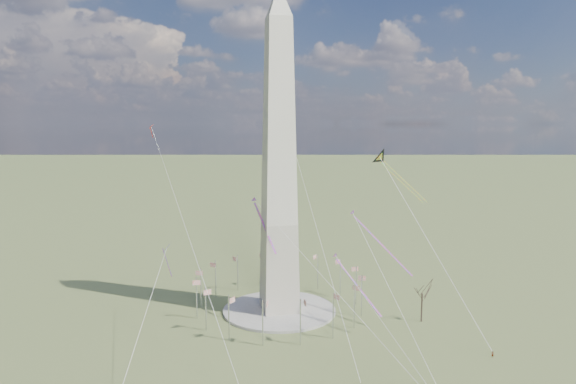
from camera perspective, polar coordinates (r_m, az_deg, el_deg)
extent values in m
plane|color=#43572B|center=(168.51, -0.97, -13.11)|extent=(2000.00, 2000.00, 0.00)
cylinder|color=#A9A29B|center=(168.37, -0.97, -12.98)|extent=(36.00, 36.00, 0.80)
pyramid|color=beige|center=(161.80, -1.05, 20.53)|extent=(9.90, 9.90, 10.00)
cylinder|color=silver|center=(173.57, 7.57, -10.28)|extent=(0.36, 0.36, 13.00)
cube|color=red|center=(173.19, 7.44, -8.49)|extent=(2.40, 0.08, 1.50)
cylinder|color=silver|center=(181.81, 5.83, -9.42)|extent=(0.36, 0.36, 13.00)
cube|color=red|center=(181.27, 5.58, -7.73)|extent=(2.25, 0.99, 1.50)
cylinder|color=silver|center=(187.78, 3.33, -8.84)|extent=(0.36, 0.36, 13.00)
cube|color=red|center=(186.95, 2.99, -7.23)|extent=(1.75, 1.75, 1.50)
cylinder|color=silver|center=(190.83, 0.38, -8.56)|extent=(0.36, 0.36, 13.00)
cube|color=red|center=(189.62, -0.01, -7.00)|extent=(0.99, 2.25, 1.50)
cylinder|color=silver|center=(190.64, -2.70, -8.58)|extent=(0.36, 0.36, 13.00)
cube|color=red|center=(189.00, -3.10, -7.06)|extent=(0.08, 2.40, 1.50)
cylinder|color=silver|center=(187.22, -5.61, -8.92)|extent=(0.36, 0.36, 13.00)
cube|color=red|center=(185.16, -5.98, -7.41)|extent=(0.99, 2.25, 1.50)
cylinder|color=silver|center=(180.93, -8.04, -9.54)|extent=(0.36, 0.36, 13.00)
cube|color=red|center=(178.49, -8.34, -8.02)|extent=(1.75, 1.75, 1.50)
cylinder|color=silver|center=(172.49, -9.66, -10.44)|extent=(0.36, 0.36, 13.00)
cube|color=red|center=(169.76, -9.84, -8.87)|extent=(2.25, 0.99, 1.50)
cylinder|color=silver|center=(162.96, -10.12, -11.53)|extent=(0.36, 0.36, 13.00)
cube|color=red|center=(160.07, -10.13, -9.89)|extent=(2.40, 0.08, 1.50)
cylinder|color=silver|center=(153.72, -9.13, -12.70)|extent=(0.36, 0.36, 13.00)
cube|color=red|center=(150.87, -8.94, -10.96)|extent=(2.25, 0.99, 1.50)
cylinder|color=silver|center=(146.36, -6.59, -13.71)|extent=(0.36, 0.36, 13.00)
cube|color=red|center=(143.77, -6.21, -11.85)|extent=(1.75, 1.75, 1.50)
cylinder|color=silver|center=(142.36, -2.83, -14.30)|extent=(0.36, 0.36, 13.00)
cube|color=red|center=(140.22, -2.31, -12.32)|extent=(0.99, 2.25, 1.50)
cylinder|color=silver|center=(142.62, 1.38, -14.25)|extent=(0.36, 0.36, 13.00)
cube|color=red|center=(141.06, 1.91, -12.20)|extent=(0.08, 2.40, 1.50)
cylinder|color=silver|center=(147.08, 5.03, -13.58)|extent=(0.36, 0.36, 13.00)
cube|color=red|center=(146.07, 5.45, -11.53)|extent=(0.99, 2.25, 1.50)
cylinder|color=silver|center=(154.74, 7.38, -12.53)|extent=(0.36, 0.36, 13.00)
cube|color=red|center=(154.14, 7.62, -10.53)|extent=(1.75, 1.75, 1.50)
cylinder|color=silver|center=(164.10, 8.19, -11.36)|extent=(0.36, 0.36, 13.00)
cube|color=red|center=(163.71, 8.23, -9.45)|extent=(2.25, 0.99, 1.50)
cylinder|color=#49362C|center=(164.10, 14.64, -12.30)|extent=(0.46, 0.46, 8.81)
imported|color=gray|center=(147.59, 21.77, -16.40)|extent=(0.64, 0.42, 1.75)
cube|color=orange|center=(172.07, 12.84, 1.21)|extent=(8.72, 15.27, 12.07)
cube|color=orange|center=(170.27, 12.42, 1.16)|extent=(8.72, 15.27, 12.07)
cube|color=navy|center=(158.90, -13.32, -6.05)|extent=(2.56, 3.69, 2.78)
cube|color=#FF3328|center=(160.03, -13.27, -7.65)|extent=(2.64, 2.73, 9.63)
cube|color=#FF3328|center=(149.49, 10.38, -5.78)|extent=(10.26, 19.60, 13.55)
cube|color=#FF3328|center=(158.20, -2.60, -3.91)|extent=(3.39, 19.53, 12.31)
cube|color=#FF3328|center=(161.66, 7.77, -10.35)|extent=(8.08, 19.41, 12.91)
cube|color=red|center=(191.48, -14.96, 7.03)|extent=(1.53, 2.28, 1.77)
cube|color=red|center=(191.49, -14.94, 6.45)|extent=(1.09, 1.38, 4.07)
cube|color=white|center=(211.76, 0.16, 6.62)|extent=(1.22, 2.00, 1.69)
cube|color=white|center=(211.80, 0.16, 6.12)|extent=(0.77, 1.44, 3.87)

